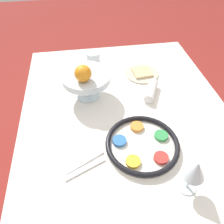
% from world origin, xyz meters
% --- Properties ---
extents(ground_plane, '(8.00, 8.00, 0.00)m').
position_xyz_m(ground_plane, '(0.00, 0.00, 0.00)').
color(ground_plane, maroon).
extents(dining_table, '(1.21, 0.95, 0.77)m').
position_xyz_m(dining_table, '(0.00, 0.00, 0.38)').
color(dining_table, white).
rests_on(dining_table, ground_plane).
extents(seder_plate, '(0.29, 0.29, 0.03)m').
position_xyz_m(seder_plate, '(-0.19, -0.02, 0.78)').
color(seder_plate, silver).
rests_on(seder_plate, dining_table).
extents(wine_glass, '(0.07, 0.07, 0.15)m').
position_xyz_m(wine_glass, '(-0.38, -0.13, 0.88)').
color(wine_glass, silver).
rests_on(wine_glass, dining_table).
extents(fruit_stand, '(0.23, 0.23, 0.13)m').
position_xyz_m(fruit_stand, '(0.15, 0.16, 0.87)').
color(fruit_stand, silver).
rests_on(fruit_stand, dining_table).
extents(orange_fruit, '(0.07, 0.07, 0.07)m').
position_xyz_m(orange_fruit, '(0.10, 0.18, 0.93)').
color(orange_fruit, orange).
rests_on(orange_fruit, fruit_stand).
extents(bread_plate, '(0.18, 0.18, 0.02)m').
position_xyz_m(bread_plate, '(0.28, -0.14, 0.77)').
color(bread_plate, beige).
rests_on(bread_plate, dining_table).
extents(napkin_roll, '(0.15, 0.11, 0.05)m').
position_xyz_m(napkin_roll, '(0.11, -0.15, 0.79)').
color(napkin_roll, white).
rests_on(napkin_roll, dining_table).
extents(cup_near, '(0.08, 0.08, 0.08)m').
position_xyz_m(cup_near, '(0.42, 0.11, 0.80)').
color(cup_near, silver).
rests_on(cup_near, dining_table).
extents(fork_left, '(0.08, 0.16, 0.01)m').
position_xyz_m(fork_left, '(-0.26, 0.21, 0.77)').
color(fork_left, silver).
rests_on(fork_left, dining_table).
extents(fork_right, '(0.09, 0.15, 0.01)m').
position_xyz_m(fork_right, '(-0.23, 0.21, 0.77)').
color(fork_right, silver).
rests_on(fork_right, dining_table).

